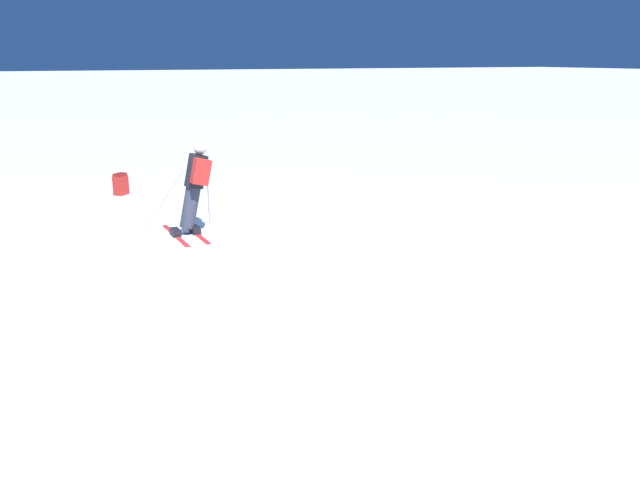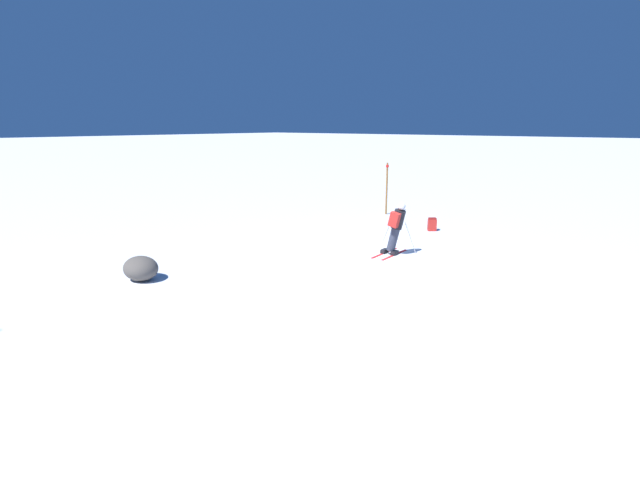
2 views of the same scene
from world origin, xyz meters
name	(u,v)px [view 2 (image 2 of 2)]	position (x,y,z in m)	size (l,w,h in m)	color
ground_plane	(374,251)	(0.00, 0.00, 0.00)	(300.00, 300.00, 0.00)	white
skier	(396,226)	(-0.79, 0.02, 0.92)	(1.29, 1.59, 1.68)	red
spare_backpack	(432,224)	(0.00, -3.97, 0.24)	(0.37, 0.36, 0.50)	#AD231E
exposed_boulder_0	(141,268)	(3.00, 6.32, 0.32)	(0.97, 0.83, 0.63)	#4C4742
trail_marker	(387,186)	(3.22, -5.89, 1.24)	(0.13, 0.13, 2.28)	brown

